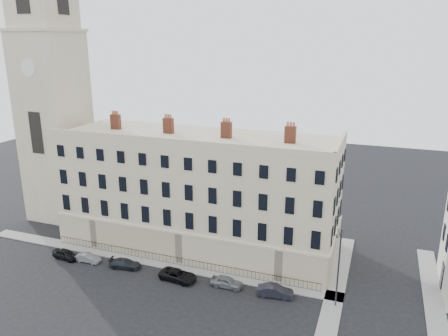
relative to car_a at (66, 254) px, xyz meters
The scene contains 14 objects.
ground 20.11m from the car_a, ahead, with size 160.00×160.00×0.00m, color black.
terrace 18.54m from the car_a, 35.39° to the left, with size 36.22×12.22×17.00m.
church_tower 23.86m from the car_a, 129.80° to the left, with size 8.00×8.13×44.00m.
pavement_terrace 10.46m from the car_a, 16.71° to the left, with size 48.00×2.00×0.12m, color gray.
pavement_east_return 33.55m from the car_a, 10.31° to the left, with size 2.00×24.00×0.12m, color gray.
pavement_adjacent 43.74m from the car_a, 10.54° to the left, with size 2.00×20.00×0.12m, color gray.
railings 14.41m from the car_a, 13.66° to the left, with size 35.00×0.04×0.96m.
car_a is the anchor object (origin of this frame).
car_b 3.15m from the car_a, ahead, with size 1.13×3.24×1.07m, color slate.
car_c 8.34m from the car_a, ahead, with size 1.59×3.92×1.14m, color black.
car_d 15.60m from the car_a, ahead, with size 2.07×4.49×1.25m, color black.
car_e 21.40m from the car_a, ahead, with size 1.49×3.70×1.26m, color slate.
car_f 26.95m from the car_a, ahead, with size 1.37×3.91×1.29m, color black.
streetlamp 33.56m from the car_a, ahead, with size 0.52×1.89×8.81m.
Camera 1 is at (16.02, -37.87, 26.82)m, focal length 35.00 mm.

